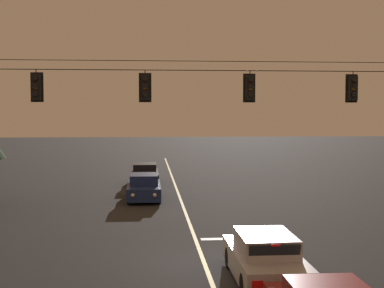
{
  "coord_description": "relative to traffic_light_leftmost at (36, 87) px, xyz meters",
  "views": [
    {
      "loc": [
        -1.76,
        -16.72,
        4.78
      ],
      "look_at": [
        0.0,
        4.91,
        3.52
      ],
      "focal_mm": 50.45,
      "sensor_mm": 36.0,
      "label": 1
    }
  ],
  "objects": [
    {
      "name": "traffic_light_right_inner",
      "position": [
        12.18,
        0.0,
        0.0
      ],
      "size": [
        0.48,
        0.41,
        1.22
      ],
      "color": "black"
    },
    {
      "name": "car_waiting_near_lane",
      "position": [
        7.45,
        -5.77,
        -5.1
      ],
      "size": [
        1.8,
        4.33,
        1.39
      ],
      "color": "#A5A5AD",
      "rests_on": "ground"
    },
    {
      "name": "traffic_light_centre",
      "position": [
        8.09,
        0.0,
        0.0
      ],
      "size": [
        0.48,
        0.41,
        1.22
      ],
      "color": "black"
    },
    {
      "name": "traffic_light_left_inner",
      "position": [
        4.06,
        0.0,
        0.0
      ],
      "size": [
        0.48,
        0.41,
        1.22
      ],
      "color": "black"
    },
    {
      "name": "stop_bar_paint",
      "position": [
        7.83,
        -0.58,
        -5.75
      ],
      "size": [
        3.4,
        0.36,
        0.01
      ],
      "primitive_type": "cube",
      "color": "silver",
      "rests_on": "ground"
    },
    {
      "name": "traffic_light_leftmost",
      "position": [
        0.0,
        0.0,
        0.0
      ],
      "size": [
        0.48,
        0.41,
        1.22
      ],
      "color": "black"
    },
    {
      "name": "lane_centre_stripe",
      "position": [
        5.93,
        6.02,
        -5.75
      ],
      "size": [
        0.14,
        60.0,
        0.01
      ],
      "primitive_type": "cube",
      "color": "#D1C64C",
      "rests_on": "ground"
    },
    {
      "name": "car_oncoming_lead",
      "position": [
        3.92,
        9.06,
        -5.1
      ],
      "size": [
        1.8,
        4.42,
        1.39
      ],
      "color": "navy",
      "rests_on": "ground"
    },
    {
      "name": "ground_plane",
      "position": [
        5.93,
        -3.89,
        -5.75
      ],
      "size": [
        180.0,
        180.0,
        0.0
      ],
      "primitive_type": "plane",
      "color": "#28282B"
    },
    {
      "name": "car_oncoming_trailing",
      "position": [
        3.93,
        15.43,
        -5.1
      ],
      "size": [
        1.8,
        4.42,
        1.39
      ],
      "color": "black",
      "rests_on": "ground"
    },
    {
      "name": "signal_span_assembly",
      "position": [
        5.93,
        0.02,
        -1.69
      ],
      "size": [
        19.04,
        0.32,
        7.8
      ],
      "color": "#423021",
      "rests_on": "ground"
    }
  ]
}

